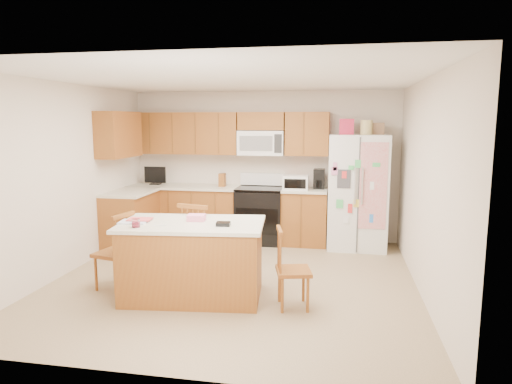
% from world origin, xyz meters
% --- Properties ---
extents(ground, '(4.50, 4.50, 0.00)m').
position_xyz_m(ground, '(0.00, 0.00, 0.00)').
color(ground, '#827151').
rests_on(ground, ground).
extents(room_shell, '(4.60, 4.60, 2.52)m').
position_xyz_m(room_shell, '(0.00, 0.00, 1.44)').
color(room_shell, beige).
rests_on(room_shell, ground).
extents(cabinetry, '(3.36, 1.56, 2.15)m').
position_xyz_m(cabinetry, '(-0.98, 1.79, 0.91)').
color(cabinetry, '#925E22').
rests_on(cabinetry, ground).
extents(stove, '(0.76, 0.65, 1.13)m').
position_xyz_m(stove, '(0.00, 1.94, 0.47)').
color(stove, black).
rests_on(stove, ground).
extents(refrigerator, '(0.90, 0.79, 2.04)m').
position_xyz_m(refrigerator, '(1.57, 1.87, 0.92)').
color(refrigerator, white).
rests_on(refrigerator, ground).
extents(island, '(1.70, 1.11, 0.97)m').
position_xyz_m(island, '(-0.34, -0.60, 0.44)').
color(island, '#925E22').
rests_on(island, ground).
extents(windsor_chair_left, '(0.46, 0.48, 0.93)m').
position_xyz_m(windsor_chair_left, '(-1.34, -0.51, 0.44)').
color(windsor_chair_left, '#925E22').
rests_on(windsor_chair_left, ground).
extents(windsor_chair_back, '(0.51, 0.49, 1.00)m').
position_xyz_m(windsor_chair_back, '(-0.44, -0.02, 0.47)').
color(windsor_chair_back, '#925E22').
rests_on(windsor_chair_back, ground).
extents(windsor_chair_right, '(0.44, 0.45, 0.88)m').
position_xyz_m(windsor_chair_right, '(0.80, -0.69, 0.41)').
color(windsor_chair_right, '#925E22').
rests_on(windsor_chair_right, ground).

